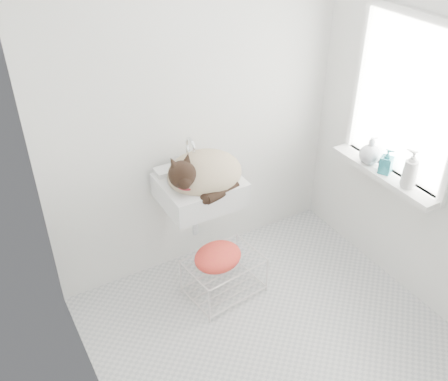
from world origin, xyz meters
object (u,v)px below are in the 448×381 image
bottle_b (384,173)px  bottle_c (368,163)px  sink (199,179)px  cat (202,174)px  bottle_a (407,187)px  wire_rack (224,276)px

bottle_b → bottle_c: size_ratio=0.92×
bottle_b → bottle_c: bearing=90.0°
sink → bottle_c: (1.12, -0.40, 0.00)m
sink → cat: bearing=-62.0°
bottle_a → bottle_c: bearing=90.0°
sink → bottle_c: 1.19m
bottle_c → bottle_b: bearing=-90.0°
sink → wire_rack: sink is taller
cat → bottle_b: size_ratio=3.02×
sink → bottle_a: (1.12, -0.75, 0.00)m
cat → bottle_b: (1.11, -0.53, -0.04)m
cat → bottle_a: 1.33m
wire_rack → bottle_b: size_ratio=2.86×
wire_rack → bottle_c: (1.07, -0.16, 0.70)m
bottle_c → bottle_a: bearing=-90.0°
sink → bottle_a: bearing=-33.7°
bottle_c → cat: bearing=161.2°
cat → bottle_a: (1.11, -0.73, -0.04)m
bottle_b → bottle_c: bottle_c is taller
sink → cat: (0.01, -0.02, 0.04)m
sink → cat: 0.05m
sink → bottle_b: 1.25m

